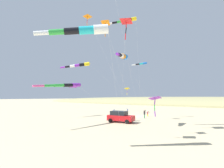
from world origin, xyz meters
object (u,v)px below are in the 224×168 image
person_child_grey_jacket (128,110)px  kite_delta_teal_far_right (127,89)px  kite_windsock_purple_drifting (126,21)px  kite_windsock_rainbow_low_near (141,64)px  person_child_green_jacket (144,114)px  kite_delta_green_low_center (88,17)px  kite_windsock_checkered_midright (123,56)px  kite_delta_blue_topmost (155,98)px  person_bystander_far (148,113)px  kite_delta_white_trailing (126,22)px  kite_windsock_long_streamer_right (69,86)px  kite_delta_orange_high_right (105,24)px  kite_windsock_magenta_far_left (65,85)px  kite_windsock_striped_overhead (82,30)px  cooler_box (131,119)px  person_adult_flyer (113,114)px  parked_car (120,117)px  kite_windsock_black_fish_shape (79,65)px

person_child_grey_jacket → kite_delta_teal_far_right: (0.10, 0.24, 5.70)m
person_child_grey_jacket → kite_windsock_purple_drifting: kite_windsock_purple_drifting is taller
kite_windsock_rainbow_low_near → kite_delta_teal_far_right: bearing=52.0°
person_child_green_jacket → kite_windsock_purple_drifting: kite_windsock_purple_drifting is taller
kite_delta_green_low_center → kite_windsock_checkered_midright: (-0.47, -8.40, -9.00)m
kite_delta_blue_topmost → kite_windsock_rainbow_low_near: bearing=32.6°
person_child_grey_jacket → person_bystander_far: person_child_grey_jacket is taller
person_bystander_far → kite_delta_white_trailing: size_ratio=0.08×
kite_windsock_long_streamer_right → kite_delta_orange_high_right: bearing=-115.5°
person_child_green_jacket → person_child_grey_jacket: (6.98, 8.48, -0.22)m
person_child_green_jacket → kite_windsock_long_streamer_right: 17.23m
kite_windsock_rainbow_low_near → kite_windsock_magenta_far_left: bearing=164.9°
kite_delta_blue_topmost → kite_delta_orange_high_right: bearing=114.0°
kite_windsock_magenta_far_left → kite_delta_orange_high_right: (-0.85, -8.60, 6.75)m
kite_delta_orange_high_right → kite_windsock_striped_overhead: 5.50m
kite_delta_orange_high_right → kite_windsock_rainbow_low_near: 17.31m
person_child_green_jacket → kite_delta_white_trailing: bearing=-163.5°
cooler_box → person_child_green_jacket: bearing=-8.0°
kite_delta_teal_far_right → kite_delta_blue_topmost: kite_delta_teal_far_right is taller
cooler_box → kite_windsock_rainbow_low_near: bearing=6.0°
person_adult_flyer → kite_windsock_long_streamer_right: kite_windsock_long_streamer_right is taller
kite_delta_teal_far_right → kite_windsock_magenta_far_left: 22.03m
person_child_green_jacket → kite_delta_teal_far_right: kite_delta_teal_far_right is taller
person_adult_flyer → kite_delta_white_trailing: kite_delta_white_trailing is taller
kite_delta_orange_high_right → kite_delta_blue_topmost: size_ratio=1.59×
cooler_box → kite_delta_blue_topmost: size_ratio=0.08×
kite_windsock_checkered_midright → cooler_box: bearing=19.0°
person_child_grey_jacket → kite_windsock_purple_drifting: bearing=-147.5°
person_bystander_far → kite_windsock_rainbow_low_near: 10.69m
kite_windsock_checkered_midright → parked_car: bearing=44.0°
kite_windsock_rainbow_low_near → parked_car: bearing=-176.5°
kite_windsock_magenta_far_left → kite_windsock_long_streamer_right: bearing=50.3°
kite_delta_blue_topmost → kite_windsock_black_fish_shape: 16.19m
cooler_box → kite_windsock_striped_overhead: kite_windsock_striped_overhead is taller
person_adult_flyer → kite_windsock_purple_drifting: bearing=-125.3°
kite_delta_blue_topmost → kite_windsock_purple_drifting: 13.83m
parked_car → kite_delta_blue_topmost: kite_delta_blue_topmost is taller
person_child_grey_jacket → kite_delta_blue_topmost: (-20.32, -16.63, 3.38)m
person_adult_flyer → kite_windsock_long_streamer_right: 12.39m
kite_windsock_black_fish_shape → kite_delta_orange_high_right: bearing=-114.5°
person_adult_flyer → kite_windsock_rainbow_low_near: (6.48, -2.61, 10.15)m
kite_windsock_striped_overhead → person_adult_flyer: bearing=29.1°
person_adult_flyer → kite_delta_green_low_center: 19.07m
kite_windsock_striped_overhead → parked_car: bearing=21.7°
kite_windsock_rainbow_low_near → kite_windsock_purple_drifting: 11.88m
person_child_grey_jacket → kite_windsock_black_fish_shape: bearing=-174.8°
kite_windsock_rainbow_low_near → kite_windsock_striped_overhead: 22.10m
person_bystander_far → kite_windsock_purple_drifting: bearing=-167.3°
kite_windsock_long_streamer_right → kite_windsock_purple_drifting: kite_windsock_purple_drifting is taller
kite_delta_orange_high_right → kite_delta_white_trailing: bearing=-2.7°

